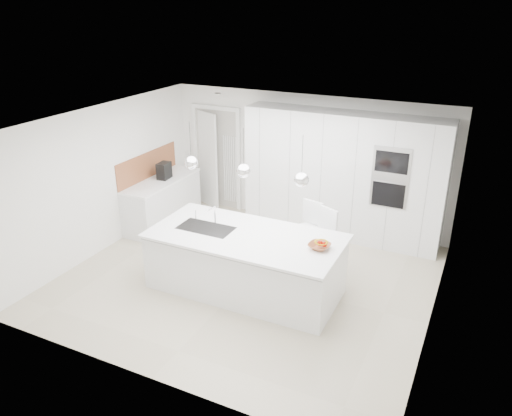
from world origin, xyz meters
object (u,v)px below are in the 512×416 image
at_px(island_base, 245,265).
at_px(fruit_bowl, 319,246).
at_px(espresso_machine, 164,171).
at_px(bar_stool_right, 324,246).
at_px(bar_stool_left, 309,238).

xyz_separation_m(island_base, fruit_bowl, (1.11, 0.10, 0.51)).
bearing_deg(espresso_machine, bar_stool_right, -18.02).
bearing_deg(fruit_bowl, bar_stool_left, 117.80).
height_order(island_base, bar_stool_right, bar_stool_right).
distance_m(island_base, bar_stool_right, 1.27).
xyz_separation_m(fruit_bowl, espresso_machine, (-3.64, 1.49, 0.12)).
bearing_deg(fruit_bowl, island_base, -174.91).
bearing_deg(bar_stool_right, island_base, -114.13).
relative_size(espresso_machine, bar_stool_right, 0.28).
distance_m(island_base, espresso_machine, 3.05).
bearing_deg(fruit_bowl, espresso_machine, 157.69).
relative_size(fruit_bowl, bar_stool_left, 0.26).
xyz_separation_m(espresso_machine, bar_stool_right, (3.48, -0.76, -0.49)).
distance_m(bar_stool_left, bar_stool_right, 0.33).
bearing_deg(bar_stool_left, espresso_machine, -177.64).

